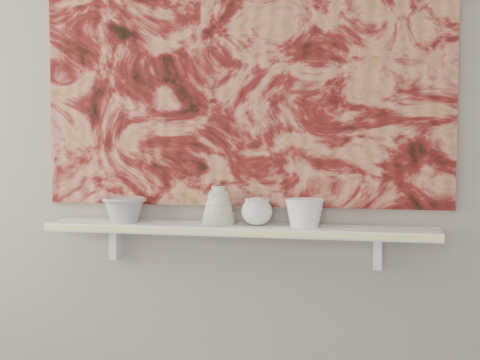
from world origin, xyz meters
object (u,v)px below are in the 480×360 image
(cup_cream, at_px, (257,211))
(bell_vessel, at_px, (219,205))
(bowl_grey, at_px, (125,209))
(bowl_white, at_px, (305,213))
(shelf, at_px, (237,229))
(painting, at_px, (242,55))

(cup_cream, height_order, bell_vessel, bell_vessel)
(bowl_grey, height_order, bowl_white, bowl_white)
(shelf, height_order, bowl_white, bowl_white)
(shelf, relative_size, painting, 0.93)
(shelf, relative_size, bowl_grey, 8.63)
(cup_cream, xyz_separation_m, bowl_white, (0.17, 0.00, -0.00))
(painting, relative_size, cup_cream, 13.67)
(shelf, distance_m, cup_cream, 0.10)
(bowl_grey, distance_m, bell_vessel, 0.36)
(painting, distance_m, bowl_white, 0.61)
(cup_cream, bearing_deg, painting, 131.30)
(painting, height_order, bell_vessel, painting)
(shelf, xyz_separation_m, bowl_grey, (-0.43, 0.00, 0.06))
(bowl_grey, height_order, cup_cream, cup_cream)
(shelf, relative_size, bowl_white, 10.22)
(bell_vessel, bearing_deg, painting, 49.42)
(shelf, distance_m, painting, 0.63)
(painting, distance_m, bell_vessel, 0.55)
(painting, bearing_deg, bowl_white, -18.59)
(painting, height_order, cup_cream, painting)
(bowl_grey, bearing_deg, shelf, 0.00)
(bell_vessel, bearing_deg, bowl_white, 0.00)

